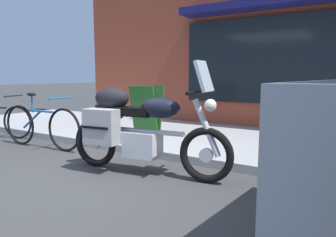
{
  "coord_description": "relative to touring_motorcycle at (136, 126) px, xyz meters",
  "views": [
    {
      "loc": [
        2.94,
        -2.58,
        1.24
      ],
      "look_at": [
        0.79,
        0.76,
        0.7
      ],
      "focal_mm": 34.06,
      "sensor_mm": 36.0,
      "label": 1
    }
  ],
  "objects": [
    {
      "name": "parked_bicycle",
      "position": [
        -2.27,
        0.25,
        -0.22
      ],
      "size": [
        1.81,
        0.48,
        0.95
      ],
      "color": "black",
      "rests_on": "ground_plane"
    },
    {
      "name": "sandwich_board_sign",
      "position": [
        -1.11,
        1.73,
        -0.02
      ],
      "size": [
        0.55,
        0.41,
        0.93
      ],
      "color": "#1E511E",
      "rests_on": "sidewalk_curb"
    },
    {
      "name": "touring_motorcycle",
      "position": [
        0.0,
        0.0,
        0.0
      ],
      "size": [
        2.23,
        0.84,
        1.4
      ],
      "color": "black",
      "rests_on": "ground_plane"
    },
    {
      "name": "ground_plane",
      "position": [
        -0.47,
        -0.51,
        -0.61
      ],
      "size": [
        80.0,
        80.0,
        0.0
      ],
      "primitive_type": "plane",
      "color": "#3A3A3A"
    }
  ]
}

